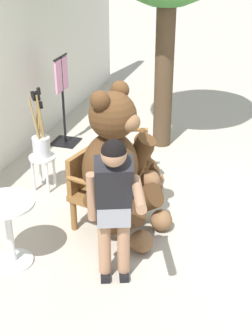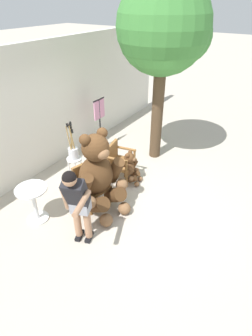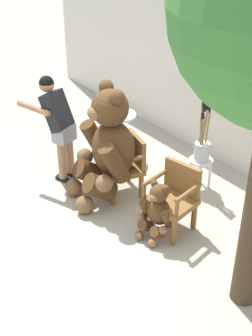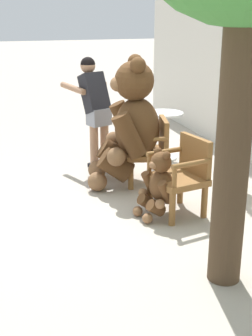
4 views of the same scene
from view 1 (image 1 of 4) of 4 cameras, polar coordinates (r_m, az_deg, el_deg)
ground_plane at (r=5.67m, az=3.92°, el=-4.96°), size 60.00×60.00×0.00m
wooden_chair_left at (r=5.17m, az=-3.72°, el=-2.43°), size 0.67×0.64×0.86m
wooden_chair_right at (r=6.02m, az=-0.37°, el=2.11°), size 0.65×0.62×0.86m
teddy_bear_large at (r=4.90m, az=-1.06°, el=0.43°), size 1.03×1.03×1.65m
teddy_bear_small at (r=6.00m, az=2.25°, el=1.11°), size 0.47×0.47×0.77m
person_visitor at (r=4.07m, az=-1.49°, el=-3.85°), size 0.70×0.65×1.55m
white_stool at (r=6.01m, az=-10.09°, el=0.53°), size 0.34×0.34×0.46m
brush_bucket at (r=5.88m, az=-10.34°, el=3.26°), size 0.22×0.22×0.90m
round_side_table at (r=4.70m, az=-14.12°, el=-6.84°), size 0.56×0.56×0.72m
clothing_display_stand at (r=7.18m, az=-7.69°, el=8.36°), size 0.44×0.40×1.36m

